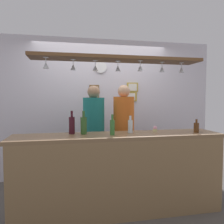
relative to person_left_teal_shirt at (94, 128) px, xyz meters
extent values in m
plane|color=#4C4742|center=(0.24, -0.41, -1.02)|extent=(8.00, 8.00, 0.00)
cube|color=silver|center=(0.24, 0.69, 0.28)|extent=(4.40, 0.06, 2.60)
cube|color=brown|center=(0.24, -0.76, -0.01)|extent=(2.70, 0.55, 0.04)
cube|color=olive|center=(0.24, -1.01, -0.53)|extent=(2.65, 0.04, 0.98)
cube|color=brown|center=(0.24, -0.71, 0.97)|extent=(2.20, 0.36, 0.04)
cylinder|color=silver|center=(-0.66, -0.77, 0.95)|extent=(0.06, 0.06, 0.00)
cylinder|color=silver|center=(-0.66, -0.77, 0.92)|extent=(0.01, 0.01, 0.06)
cone|color=silver|center=(-0.66, -0.77, 0.86)|extent=(0.07, 0.07, 0.08)
cylinder|color=silver|center=(-0.34, -0.68, 0.95)|extent=(0.06, 0.06, 0.00)
cylinder|color=silver|center=(-0.34, -0.68, 0.92)|extent=(0.01, 0.01, 0.06)
cone|color=silver|center=(-0.34, -0.68, 0.86)|extent=(0.07, 0.07, 0.08)
cylinder|color=silver|center=(-0.06, -0.67, 0.95)|extent=(0.06, 0.06, 0.00)
cylinder|color=silver|center=(-0.06, -0.67, 0.92)|extent=(0.01, 0.01, 0.06)
cone|color=silver|center=(-0.06, -0.67, 0.86)|extent=(0.07, 0.07, 0.08)
cylinder|color=silver|center=(0.23, -0.69, 0.95)|extent=(0.06, 0.06, 0.00)
cylinder|color=silver|center=(0.23, -0.69, 0.92)|extent=(0.01, 0.01, 0.06)
cone|color=silver|center=(0.23, -0.69, 0.86)|extent=(0.07, 0.07, 0.08)
cylinder|color=silver|center=(0.51, -0.76, 0.95)|extent=(0.06, 0.06, 0.00)
cylinder|color=silver|center=(0.51, -0.76, 0.92)|extent=(0.01, 0.01, 0.06)
cone|color=silver|center=(0.51, -0.76, 0.86)|extent=(0.07, 0.07, 0.08)
cylinder|color=silver|center=(0.83, -0.72, 0.95)|extent=(0.06, 0.06, 0.00)
cylinder|color=silver|center=(0.83, -0.72, 0.92)|extent=(0.01, 0.01, 0.06)
cone|color=silver|center=(0.83, -0.72, 0.86)|extent=(0.07, 0.07, 0.08)
cylinder|color=silver|center=(1.12, -0.72, 0.95)|extent=(0.06, 0.06, 0.00)
cylinder|color=silver|center=(1.12, -0.72, 0.92)|extent=(0.01, 0.01, 0.06)
cone|color=silver|center=(1.12, -0.72, 0.86)|extent=(0.07, 0.07, 0.08)
cube|color=#2D334C|center=(0.00, 0.00, -0.62)|extent=(0.17, 0.18, 0.80)
cylinder|color=#1E7A75|center=(0.00, 0.00, 0.13)|extent=(0.34, 0.34, 0.70)
sphere|color=#9E7556|center=(0.00, 0.00, 0.57)|extent=(0.20, 0.20, 0.20)
cube|color=#2D334C|center=(0.49, 0.00, -0.61)|extent=(0.17, 0.18, 0.81)
cylinder|color=orange|center=(0.49, 0.00, 0.14)|extent=(0.34, 0.34, 0.70)
sphere|color=tan|center=(0.49, 0.00, 0.59)|extent=(0.20, 0.20, 0.20)
cylinder|color=#380F19|center=(-0.36, -0.61, 0.12)|extent=(0.08, 0.08, 0.22)
cylinder|color=#380F19|center=(-0.36, -0.61, 0.27)|extent=(0.03, 0.03, 0.08)
cylinder|color=#512D14|center=(1.29, -0.83, 0.07)|extent=(0.07, 0.07, 0.13)
cylinder|color=#512D14|center=(1.29, -0.83, 0.16)|extent=(0.03, 0.03, 0.05)
cylinder|color=silver|center=(0.41, -0.67, 0.09)|extent=(0.06, 0.06, 0.17)
cylinder|color=silver|center=(0.41, -0.67, 0.21)|extent=(0.03, 0.03, 0.06)
cylinder|color=#336B2D|center=(0.14, -0.81, 0.10)|extent=(0.06, 0.06, 0.19)
cylinder|color=#336B2D|center=(0.14, -0.81, 0.23)|extent=(0.03, 0.03, 0.07)
cylinder|color=#2D5623|center=(-0.21, -0.66, 0.12)|extent=(0.08, 0.08, 0.22)
cylinder|color=#2D5623|center=(-0.21, -0.66, 0.27)|extent=(0.03, 0.03, 0.08)
cylinder|color=beige|center=(0.78, -0.64, 0.03)|extent=(0.06, 0.06, 0.04)
sphere|color=pink|center=(0.78, -0.64, 0.06)|extent=(0.05, 0.05, 0.05)
cube|color=brown|center=(0.09, 0.65, 0.59)|extent=(0.18, 0.02, 0.26)
cube|color=white|center=(0.09, 0.64, 0.59)|extent=(0.14, 0.01, 0.20)
cube|color=#B29338|center=(0.84, 0.65, 0.68)|extent=(0.22, 0.02, 0.18)
cube|color=white|center=(0.84, 0.64, 0.68)|extent=(0.17, 0.01, 0.14)
cube|color=#B29338|center=(0.77, 0.65, 0.50)|extent=(0.30, 0.02, 0.18)
cube|color=white|center=(0.77, 0.64, 0.50)|extent=(0.23, 0.01, 0.14)
cylinder|color=white|center=(0.21, 0.64, 1.05)|extent=(0.22, 0.03, 0.22)
camera|label=1|loc=(-0.42, -3.53, 0.47)|focal=35.81mm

